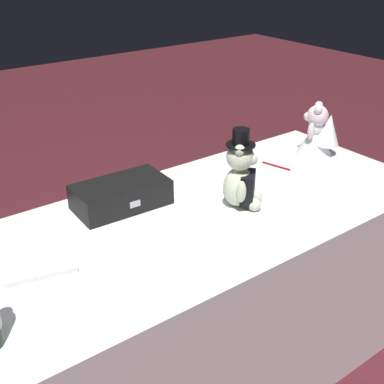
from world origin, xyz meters
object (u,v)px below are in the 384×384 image
(teddy_bear_bride, at_px, (319,132))
(signing_pen, at_px, (275,166))
(gift_case_black, at_px, (121,195))
(teddy_bear_groom, at_px, (242,176))
(guestbook, at_px, (35,255))

(teddy_bear_bride, height_order, signing_pen, teddy_bear_bride)
(teddy_bear_bride, height_order, gift_case_black, teddy_bear_bride)
(teddy_bear_groom, bearing_deg, gift_case_black, 144.29)
(teddy_bear_groom, height_order, signing_pen, teddy_bear_groom)
(signing_pen, height_order, guestbook, guestbook)
(signing_pen, bearing_deg, gift_case_black, 173.03)
(signing_pen, distance_m, gift_case_black, 0.72)
(teddy_bear_bride, xyz_separation_m, gift_case_black, (-0.98, 0.10, -0.06))
(teddy_bear_groom, relative_size, guestbook, 1.13)
(teddy_bear_groom, relative_size, teddy_bear_bride, 1.26)
(gift_case_black, relative_size, guestbook, 1.32)
(guestbook, bearing_deg, gift_case_black, 32.19)
(teddy_bear_bride, distance_m, signing_pen, 0.28)
(teddy_bear_groom, bearing_deg, teddy_bear_bride, 14.88)
(teddy_bear_groom, bearing_deg, signing_pen, 25.71)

